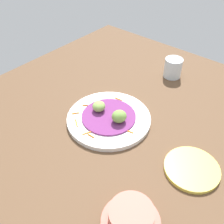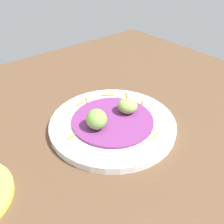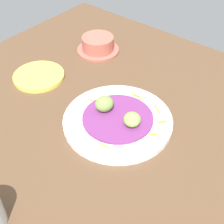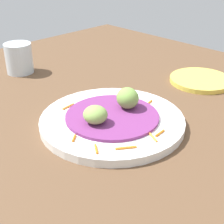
% 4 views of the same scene
% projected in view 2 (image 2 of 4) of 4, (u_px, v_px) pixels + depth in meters
% --- Properties ---
extents(table_surface, '(1.10, 1.10, 0.02)m').
position_uv_depth(table_surface, '(122.00, 149.00, 0.53)').
color(table_surface, brown).
rests_on(table_surface, ground).
extents(main_plate, '(0.28, 0.28, 0.02)m').
position_uv_depth(main_plate, '(113.00, 124.00, 0.57)').
color(main_plate, white).
rests_on(main_plate, table_surface).
extents(cabbage_bed, '(0.18, 0.18, 0.01)m').
position_uv_depth(cabbage_bed, '(113.00, 120.00, 0.56)').
color(cabbage_bed, '#702D6B').
rests_on(cabbage_bed, main_plate).
extents(carrot_garnish, '(0.22, 0.21, 0.00)m').
position_uv_depth(carrot_garnish, '(108.00, 109.00, 0.60)').
color(carrot_garnish, orange).
rests_on(carrot_garnish, main_plate).
extents(guac_scoop_left, '(0.06, 0.06, 0.03)m').
position_uv_depth(guac_scoop_left, '(127.00, 106.00, 0.57)').
color(guac_scoop_left, '#84A851').
rests_on(guac_scoop_left, cabbage_bed).
extents(guac_scoop_center, '(0.06, 0.06, 0.04)m').
position_uv_depth(guac_scoop_center, '(97.00, 119.00, 0.52)').
color(guac_scoop_center, '#759E47').
rests_on(guac_scoop_center, cabbage_bed).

